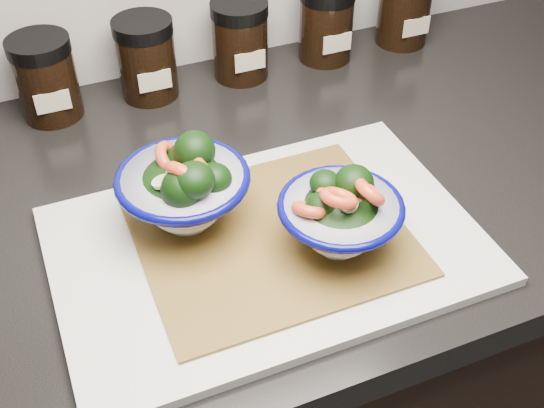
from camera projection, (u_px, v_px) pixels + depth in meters
name	position (u px, v px, depth m)	size (l,w,h in m)	color
cabinet	(304.00, 383.00, 1.16)	(3.43, 0.58, 0.86)	black
countertop	(315.00, 178.00, 0.86)	(3.50, 0.60, 0.04)	black
cutting_board	(267.00, 245.00, 0.73)	(0.45, 0.30, 0.01)	silver
bamboo_mat	(272.00, 236.00, 0.73)	(0.28, 0.24, 0.00)	olive
bowl_left	(185.00, 189.00, 0.72)	(0.14, 0.14, 0.11)	white
bowl_right	(340.00, 215.00, 0.69)	(0.13, 0.13, 0.10)	white
spice_jar_a	(46.00, 78.00, 0.89)	(0.08, 0.08, 0.11)	black
spice_jar_b	(146.00, 58.00, 0.93)	(0.08, 0.08, 0.11)	black
spice_jar_c	(240.00, 40.00, 0.97)	(0.08, 0.08, 0.11)	black
spice_jar_d	(326.00, 23.00, 1.01)	(0.08, 0.08, 0.11)	black
spice_jar_e	(404.00, 8.00, 1.05)	(0.08, 0.08, 0.11)	black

